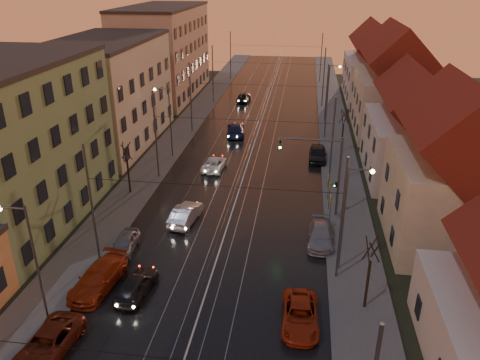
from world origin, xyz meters
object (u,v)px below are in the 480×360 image
at_px(parked_left_3, 125,243).
at_px(driving_car_3, 236,129).
at_px(driving_car_0, 136,285).
at_px(parked_left_1, 48,344).
at_px(street_lamp_0, 30,254).
at_px(driving_car_1, 186,214).
at_px(street_lamp_1, 349,209).
at_px(traffic_light_mast, 328,167).
at_px(parked_right_0, 300,315).
at_px(parked_right_1, 321,235).
at_px(driving_car_2, 214,164).
at_px(parked_left_2, 98,278).
at_px(street_lamp_3, 329,87).
at_px(parked_right_2, 318,154).
at_px(street_lamp_2, 167,115).
at_px(driving_car_4, 244,97).

bearing_deg(parked_left_3, driving_car_3, 77.49).
distance_m(driving_car_0, parked_left_1, 6.47).
height_order(street_lamp_0, driving_car_1, street_lamp_0).
relative_size(street_lamp_1, driving_car_0, 1.88).
height_order(driving_car_1, driving_car_3, driving_car_3).
bearing_deg(traffic_light_mast, parked_right_0, -97.31).
distance_m(parked_left_3, parked_right_0, 14.72).
bearing_deg(driving_car_0, parked_right_1, -141.23).
distance_m(driving_car_2, parked_left_2, 21.56).
bearing_deg(driving_car_1, parked_left_1, 83.12).
bearing_deg(parked_left_2, driving_car_0, 1.68).
distance_m(street_lamp_3, driving_car_2, 23.18).
bearing_deg(parked_right_2, parked_left_2, -119.17).
relative_size(parked_left_2, parked_right_0, 1.12).
distance_m(street_lamp_2, parked_left_3, 20.21).
bearing_deg(street_lamp_0, driving_car_2, 76.97).
bearing_deg(street_lamp_3, street_lamp_2, -138.69).
relative_size(street_lamp_2, street_lamp_3, 1.00).
distance_m(street_lamp_1, traffic_light_mast, 8.08).
bearing_deg(driving_car_1, driving_car_4, -82.34).
bearing_deg(parked_right_1, parked_right_2, 92.41).
bearing_deg(driving_car_1, driving_car_3, -84.93).
bearing_deg(street_lamp_3, street_lamp_0, -112.48).
height_order(parked_left_2, parked_right_2, parked_right_2).
xyz_separation_m(street_lamp_1, street_lamp_3, (0.00, 36.00, 0.00)).
bearing_deg(street_lamp_0, parked_right_0, 7.49).
relative_size(parked_left_3, parked_right_0, 0.81).
bearing_deg(parked_left_2, parked_left_3, 96.29).
bearing_deg(traffic_light_mast, parked_left_1, -130.34).
bearing_deg(parked_right_0, traffic_light_mast, 81.02).
relative_size(street_lamp_2, driving_car_3, 1.48).
relative_size(street_lamp_2, parked_left_1, 1.62).
distance_m(street_lamp_0, parked_left_3, 9.57).
bearing_deg(driving_car_1, driving_car_0, 92.30).
height_order(street_lamp_0, parked_right_2, street_lamp_0).
distance_m(street_lamp_0, parked_left_1, 5.03).
bearing_deg(parked_right_0, parked_left_1, -164.30).
height_order(parked_left_3, parked_right_1, parked_right_1).
xyz_separation_m(driving_car_4, parked_right_2, (11.49, -24.37, 0.03)).
xyz_separation_m(driving_car_2, parked_right_2, (10.94, 4.12, 0.17)).
xyz_separation_m(street_lamp_2, street_lamp_3, (18.21, 16.00, 0.00)).
xyz_separation_m(driving_car_0, parked_right_2, (12.06, 25.62, 0.06)).
xyz_separation_m(street_lamp_2, parked_right_0, (15.30, -25.99, -4.23)).
bearing_deg(parked_left_3, driving_car_2, 73.55).
relative_size(driving_car_0, driving_car_4, 0.96).
height_order(traffic_light_mast, parked_right_1, traffic_light_mast).
bearing_deg(parked_left_3, driving_car_4, 82.25).
bearing_deg(parked_right_1, driving_car_1, 173.23).
xyz_separation_m(driving_car_2, driving_car_3, (0.62, 11.59, 0.17)).
xyz_separation_m(street_lamp_0, parked_right_1, (16.70, 11.49, -4.21)).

